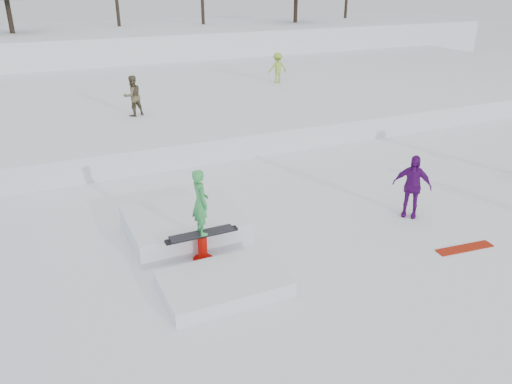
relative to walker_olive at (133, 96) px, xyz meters
name	(u,v)px	position (x,y,z in m)	size (l,w,h in m)	color
ground	(275,281)	(0.30, -11.25, -1.56)	(120.00, 120.00, 0.00)	white
snow_berm	(79,47)	(0.30, 18.75, -0.36)	(60.00, 14.00, 2.40)	white
snow_midrise	(119,100)	(0.30, 4.75, -1.16)	(50.00, 18.00, 0.80)	white
walker_olive	(133,96)	(0.00, 0.00, 0.00)	(0.74, 0.57, 1.51)	brown
walker_ygreen	(278,68)	(7.91, 3.45, -0.03)	(0.94, 0.54, 1.45)	#97BB36
spectator_purple	(412,186)	(4.80, -9.98, -0.74)	(0.96, 0.40, 1.64)	#550D6C
loose_board_red	(465,248)	(4.80, -11.89, -1.54)	(1.40, 0.28, 0.03)	maroon
jib_rail_feature	(194,237)	(-0.76, -9.29, -1.25)	(2.60, 4.40, 2.11)	white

